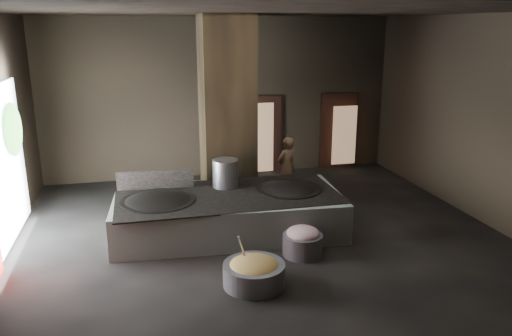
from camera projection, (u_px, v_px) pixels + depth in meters
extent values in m
cube|color=black|center=(259.00, 234.00, 10.64)|extent=(10.00, 9.00, 0.10)
cube|color=black|center=(259.00, 8.00, 9.38)|extent=(10.00, 9.00, 0.10)
cube|color=black|center=(221.00, 98.00, 14.27)|extent=(10.00, 0.10, 4.50)
cube|color=black|center=(352.00, 203.00, 5.76)|extent=(10.00, 0.10, 4.50)
cube|color=black|center=(478.00, 118.00, 11.14)|extent=(0.10, 9.00, 4.50)
cube|color=black|center=(227.00, 113.00, 11.72)|extent=(1.20, 1.20, 4.50)
cube|color=#B4C5B1|center=(228.00, 213.00, 10.56)|extent=(4.85, 2.56, 0.82)
cube|color=black|center=(228.00, 195.00, 10.45)|extent=(4.61, 2.21, 0.03)
ellipsoid|color=black|center=(158.00, 204.00, 10.09)|extent=(1.48, 1.48, 0.41)
cylinder|color=black|center=(158.00, 201.00, 10.07)|extent=(1.52, 1.52, 0.05)
ellipsoid|color=black|center=(289.00, 192.00, 10.81)|extent=(1.38, 1.38, 0.39)
cylinder|color=black|center=(289.00, 189.00, 10.79)|extent=(1.41, 1.41, 0.05)
cylinder|color=#AEB0B6|center=(226.00, 173.00, 10.89)|extent=(0.57, 0.57, 0.61)
cube|color=black|center=(156.00, 180.00, 10.77)|extent=(1.64, 0.17, 0.41)
imported|color=#906649|center=(287.00, 168.00, 12.59)|extent=(0.67, 0.56, 1.57)
cylinder|color=slate|center=(254.00, 274.00, 8.40)|extent=(1.24, 1.24, 0.39)
ellipsoid|color=#A3AC53|center=(254.00, 266.00, 8.36)|extent=(0.86, 0.86, 0.27)
cylinder|color=#AEB0B6|center=(243.00, 252.00, 8.41)|extent=(0.27, 0.35, 0.75)
cylinder|color=slate|center=(303.00, 245.00, 9.51)|extent=(0.98, 0.98, 0.42)
ellipsoid|color=#CF7C90|center=(303.00, 233.00, 9.44)|extent=(0.63, 0.63, 0.24)
cube|color=black|center=(262.00, 136.00, 14.76)|extent=(1.18, 0.08, 2.38)
cube|color=#8C6647|center=(259.00, 138.00, 14.72)|extent=(0.87, 0.04, 2.07)
cube|color=black|center=(338.00, 132.00, 15.29)|extent=(1.18, 0.08, 2.38)
cube|color=#8C6647|center=(344.00, 135.00, 15.06)|extent=(0.75, 0.04, 1.78)
ellipsoid|color=#194714|center=(13.00, 129.00, 10.16)|extent=(0.28, 1.10, 1.10)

